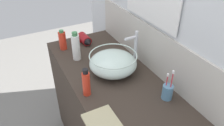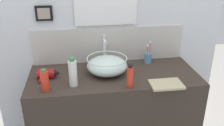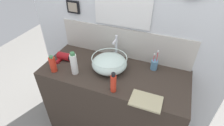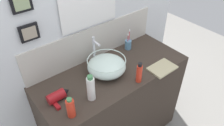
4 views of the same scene
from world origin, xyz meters
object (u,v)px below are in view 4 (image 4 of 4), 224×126
object	(u,v)px
toothbrush_cup	(128,44)
shampoo_bottle	(71,108)
soap_dispenser	(91,88)
faucet	(95,49)
glass_bowl_sink	(107,66)
hair_drier	(58,96)
hand_towel	(162,68)
lotion_bottle	(139,73)

from	to	relation	value
toothbrush_cup	shampoo_bottle	world-z (taller)	toothbrush_cup
soap_dispenser	faucet	bearing A→B (deg)	51.03
glass_bowl_sink	hair_drier	xyz separation A→B (m)	(-0.47, -0.02, -0.03)
toothbrush_cup	hand_towel	distance (m)	0.42
soap_dispenser	hand_towel	size ratio (longest dim) A/B	0.92
glass_bowl_sink	toothbrush_cup	xyz separation A→B (m)	(0.39, 0.16, -0.02)
glass_bowl_sink	lotion_bottle	bearing A→B (deg)	-61.48
lotion_bottle	hand_towel	distance (m)	0.28
glass_bowl_sink	soap_dispenser	xyz separation A→B (m)	(-0.27, -0.17, 0.03)
faucet	hand_towel	bearing A→B (deg)	-46.73
lotion_bottle	toothbrush_cup	bearing A→B (deg)	58.30
faucet	toothbrush_cup	distance (m)	0.40
faucet	shampoo_bottle	distance (m)	0.61
toothbrush_cup	lotion_bottle	distance (m)	0.48
shampoo_bottle	hand_towel	world-z (taller)	shampoo_bottle
hair_drier	shampoo_bottle	bearing A→B (deg)	-89.71
faucet	lotion_bottle	bearing A→B (deg)	-72.04
faucet	glass_bowl_sink	bearing A→B (deg)	-90.00
hair_drier	lotion_bottle	size ratio (longest dim) A/B	0.95
toothbrush_cup	shampoo_bottle	size ratio (longest dim) A/B	1.25
shampoo_bottle	soap_dispenser	size ratio (longest dim) A/B	0.74
hand_towel	lotion_bottle	bearing A→B (deg)	176.60
lotion_bottle	shampoo_bottle	distance (m)	0.60
hair_drier	hand_towel	xyz separation A→B (m)	(0.88, -0.24, -0.03)
shampoo_bottle	hand_towel	bearing A→B (deg)	-3.52
glass_bowl_sink	hand_towel	size ratio (longest dim) A/B	1.36
shampoo_bottle	glass_bowl_sink	bearing A→B (deg)	24.31
shampoo_bottle	faucet	bearing A→B (deg)	39.05
glass_bowl_sink	soap_dispenser	size ratio (longest dim) A/B	1.47
hair_drier	lotion_bottle	xyz separation A→B (m)	(0.60, -0.23, 0.05)
hair_drier	soap_dispenser	xyz separation A→B (m)	(0.20, -0.14, 0.07)
toothbrush_cup	lotion_bottle	size ratio (longest dim) A/B	1.12
toothbrush_cup	soap_dispenser	distance (m)	0.73
hair_drier	lotion_bottle	world-z (taller)	lotion_bottle
lotion_bottle	soap_dispenser	xyz separation A→B (m)	(-0.41, 0.08, 0.02)
glass_bowl_sink	faucet	bearing A→B (deg)	90.00
hair_drier	faucet	bearing A→B (deg)	22.19
soap_dispenser	toothbrush_cup	bearing A→B (deg)	26.16
hair_drier	hand_towel	size ratio (longest dim) A/B	0.73
glass_bowl_sink	toothbrush_cup	world-z (taller)	toothbrush_cup
toothbrush_cup	hand_towel	size ratio (longest dim) A/B	0.86
glass_bowl_sink	soap_dispenser	bearing A→B (deg)	-148.43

